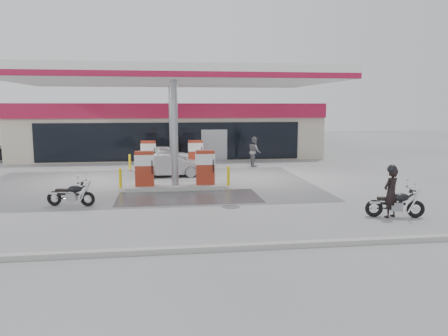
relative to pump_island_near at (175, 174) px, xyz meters
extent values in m
plane|color=gray|center=(0.00, -2.00, -0.71)|extent=(90.00, 90.00, 0.00)
cube|color=#4C4C4F|center=(0.50, -2.00, -0.71)|extent=(6.00, 3.00, 0.00)
cylinder|color=#38383A|center=(2.00, -4.00, -0.71)|extent=(0.70, 0.70, 0.01)
cube|color=gray|center=(0.00, -9.00, -0.64)|extent=(28.00, 0.25, 0.15)
cube|color=beige|center=(0.00, 14.00, 1.29)|extent=(22.00, 8.00, 4.00)
cube|color=black|center=(0.00, 9.97, 0.69)|extent=(18.00, 0.10, 2.60)
cube|color=maroon|center=(0.00, 9.90, 2.79)|extent=(22.00, 0.25, 1.00)
cube|color=navy|center=(7.00, 9.85, 2.79)|extent=(3.50, 0.12, 0.80)
cube|color=gray|center=(3.00, 9.93, 0.39)|extent=(1.80, 0.14, 2.20)
cube|color=silver|center=(0.00, 3.00, 4.59)|extent=(16.00, 10.00, 0.60)
cube|color=maroon|center=(0.00, -1.95, 4.41)|extent=(16.00, 0.12, 0.24)
cube|color=maroon|center=(0.00, 7.95, 4.41)|extent=(16.00, 0.12, 0.24)
cylinder|color=gray|center=(0.00, 0.00, 1.88)|extent=(0.32, 0.32, 5.00)
cylinder|color=gray|center=(0.00, 6.00, 1.88)|extent=(0.32, 0.32, 5.00)
cube|color=#9E9E99|center=(0.00, 0.00, -0.62)|extent=(4.50, 1.30, 0.18)
cube|color=maroon|center=(-1.40, 0.00, 0.27)|extent=(0.85, 0.48, 1.60)
cube|color=maroon|center=(1.40, 0.00, 0.27)|extent=(0.85, 0.48, 1.60)
cube|color=silver|center=(-1.40, 0.00, 0.67)|extent=(0.88, 0.52, 0.50)
cube|color=silver|center=(1.40, 0.00, 0.67)|extent=(0.88, 0.52, 0.50)
cylinder|color=#DEBC0C|center=(-2.50, 0.00, -0.17)|extent=(0.14, 0.14, 0.90)
cylinder|color=#DEBC0C|center=(2.50, 0.00, -0.17)|extent=(0.14, 0.14, 0.90)
cube|color=#9E9E99|center=(0.00, 6.00, -0.62)|extent=(4.50, 1.30, 0.18)
cube|color=maroon|center=(-1.40, 6.00, 0.27)|extent=(0.85, 0.48, 1.60)
cube|color=maroon|center=(1.40, 6.00, 0.27)|extent=(0.85, 0.48, 1.60)
cube|color=silver|center=(-1.40, 6.00, 0.67)|extent=(0.88, 0.52, 0.50)
cube|color=silver|center=(1.40, 6.00, 0.67)|extent=(0.88, 0.52, 0.50)
cylinder|color=#DEBC0C|center=(-2.50, 6.00, -0.17)|extent=(0.14, 0.14, 0.90)
cylinder|color=#DEBC0C|center=(2.50, 6.00, -0.17)|extent=(0.14, 0.14, 0.90)
torus|color=black|center=(8.06, -6.51, -0.40)|extent=(0.63, 0.28, 0.61)
torus|color=black|center=(6.69, -6.19, -0.40)|extent=(0.63, 0.28, 0.61)
cube|color=gray|center=(7.42, -6.36, -0.32)|extent=(0.45, 0.33, 0.31)
cube|color=black|center=(7.27, -6.33, -0.22)|extent=(0.92, 0.30, 0.08)
ellipsoid|color=black|center=(7.56, -6.40, 0.00)|extent=(0.63, 0.45, 0.28)
cube|color=black|center=(7.07, -6.28, -0.06)|extent=(0.60, 0.36, 0.10)
cylinder|color=silver|center=(7.86, -6.46, 0.31)|extent=(0.21, 0.76, 0.04)
sphere|color=silver|center=(7.98, -6.49, 0.19)|extent=(0.18, 0.18, 0.18)
cylinder|color=silver|center=(6.95, -6.11, -0.43)|extent=(0.91, 0.29, 0.08)
imported|color=black|center=(7.22, -6.32, 0.16)|extent=(0.75, 0.66, 1.74)
torus|color=black|center=(-3.45, -3.15, -0.42)|extent=(0.59, 0.26, 0.58)
torus|color=black|center=(-4.74, -2.85, -0.42)|extent=(0.59, 0.26, 0.58)
cube|color=gray|center=(-4.06, -3.01, -0.34)|extent=(0.43, 0.31, 0.29)
cube|color=black|center=(-4.20, -2.98, -0.25)|extent=(0.87, 0.29, 0.08)
ellipsoid|color=black|center=(-3.92, -3.04, -0.04)|extent=(0.59, 0.42, 0.27)
cube|color=black|center=(-4.39, -2.94, -0.09)|extent=(0.57, 0.34, 0.10)
cylinder|color=silver|center=(-3.64, -3.11, 0.25)|extent=(0.20, 0.72, 0.03)
sphere|color=silver|center=(-3.52, -3.13, 0.14)|extent=(0.17, 0.17, 0.17)
cylinder|color=silver|center=(-4.50, -2.77, -0.44)|extent=(0.86, 0.27, 0.08)
imported|color=white|center=(-0.40, 9.20, -0.09)|extent=(3.83, 2.03, 1.24)
imported|color=#5C5B61|center=(5.25, 7.00, 0.24)|extent=(0.76, 0.96, 1.90)
imported|color=gray|center=(-0.20, 3.60, -0.08)|extent=(3.89, 1.55, 1.26)
imported|color=black|center=(-10.00, 12.00, -0.15)|extent=(4.09, 2.43, 1.11)
imported|color=navy|center=(8.52, 12.00, -0.17)|extent=(3.89, 1.80, 1.08)
imported|color=black|center=(0.42, 9.80, 0.17)|extent=(1.11, 0.79, 1.76)
camera|label=1|loc=(-0.54, -20.13, 3.13)|focal=35.00mm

